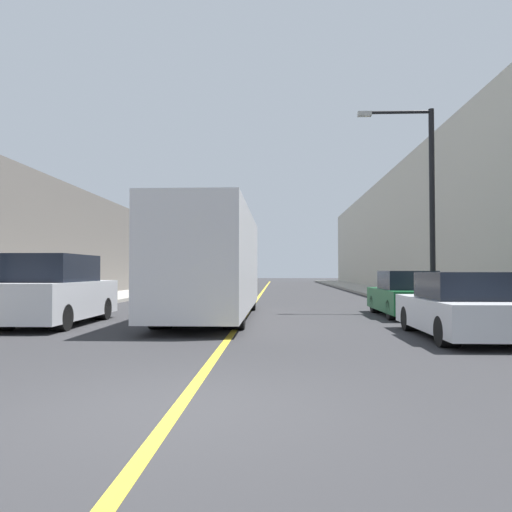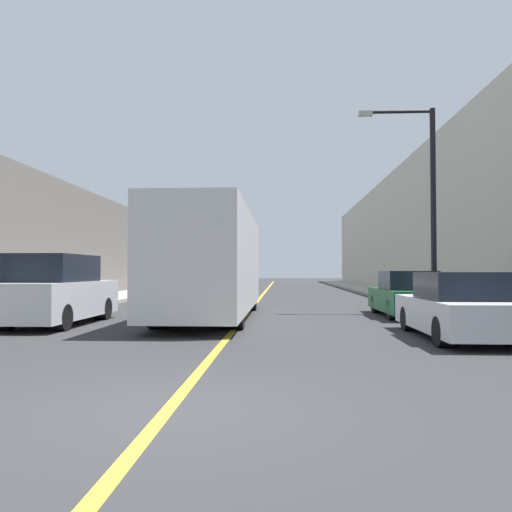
# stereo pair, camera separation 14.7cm
# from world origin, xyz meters

# --- Properties ---
(ground_plane) EXTENTS (200.00, 200.00, 0.00)m
(ground_plane) POSITION_xyz_m (0.00, 0.00, 0.00)
(ground_plane) COLOR #2D2D30
(sidewalk_left) EXTENTS (3.30, 72.00, 0.16)m
(sidewalk_left) POSITION_xyz_m (-8.08, 30.00, 0.08)
(sidewalk_left) COLOR #9E998E
(sidewalk_left) RESTS_ON ground
(sidewalk_right) EXTENTS (3.30, 72.00, 0.16)m
(sidewalk_right) POSITION_xyz_m (8.08, 30.00, 0.08)
(sidewalk_right) COLOR #9E998E
(sidewalk_right) RESTS_ON ground
(building_row_left) EXTENTS (4.00, 72.00, 6.07)m
(building_row_left) POSITION_xyz_m (-11.73, 30.00, 3.03)
(building_row_left) COLOR #66605B
(building_row_left) RESTS_ON ground
(building_row_right) EXTENTS (4.00, 72.00, 9.20)m
(building_row_right) POSITION_xyz_m (11.73, 30.00, 4.60)
(building_row_right) COLOR #B7B2A3
(building_row_right) RESTS_ON ground
(road_center_line) EXTENTS (0.16, 72.00, 0.01)m
(road_center_line) POSITION_xyz_m (0.00, 30.00, 0.00)
(road_center_line) COLOR gold
(road_center_line) RESTS_ON ground
(bus) EXTENTS (2.47, 10.11, 3.38)m
(bus) POSITION_xyz_m (-0.99, 10.62, 1.80)
(bus) COLOR silver
(bus) RESTS_ON ground
(parked_suv_left) EXTENTS (1.87, 4.78, 1.97)m
(parked_suv_left) POSITION_xyz_m (-5.12, 8.36, 0.91)
(parked_suv_left) COLOR silver
(parked_suv_left) RESTS_ON ground
(car_right_near) EXTENTS (1.80, 4.38, 1.49)m
(car_right_near) POSITION_xyz_m (5.20, 5.98, 0.67)
(car_right_near) COLOR silver
(car_right_near) RESTS_ON ground
(car_right_mid) EXTENTS (1.76, 4.37, 1.52)m
(car_right_mid) POSITION_xyz_m (5.38, 11.44, 0.68)
(car_right_mid) COLOR #145128
(car_right_mid) RESTS_ON ground
(street_lamp_right) EXTENTS (2.77, 0.24, 7.29)m
(street_lamp_right) POSITION_xyz_m (6.47, 12.87, 4.35)
(street_lamp_right) COLOR black
(street_lamp_right) RESTS_ON sidewalk_right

